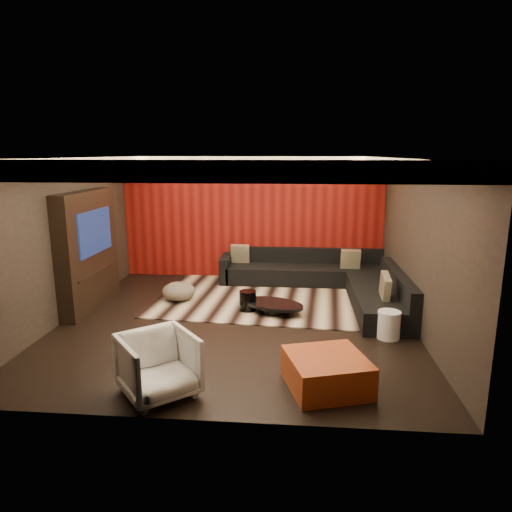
# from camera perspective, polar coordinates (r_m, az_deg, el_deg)

# --- Properties ---
(floor) EXTENTS (6.00, 6.00, 0.02)m
(floor) POSITION_cam_1_polar(r_m,az_deg,el_deg) (8.02, -2.54, -8.32)
(floor) COLOR black
(floor) RESTS_ON ground
(ceiling) EXTENTS (6.00, 6.00, 0.02)m
(ceiling) POSITION_cam_1_polar(r_m,az_deg,el_deg) (7.48, -2.75, 12.27)
(ceiling) COLOR silver
(ceiling) RESTS_ON ground
(wall_back) EXTENTS (6.00, 0.02, 2.80)m
(wall_back) POSITION_cam_1_polar(r_m,az_deg,el_deg) (10.58, -0.48, 4.75)
(wall_back) COLOR black
(wall_back) RESTS_ON ground
(wall_left) EXTENTS (0.02, 6.00, 2.80)m
(wall_left) POSITION_cam_1_polar(r_m,az_deg,el_deg) (8.56, -23.05, 1.83)
(wall_left) COLOR black
(wall_left) RESTS_ON ground
(wall_right) EXTENTS (0.02, 6.00, 2.80)m
(wall_right) POSITION_cam_1_polar(r_m,az_deg,el_deg) (7.82, 19.79, 1.15)
(wall_right) COLOR black
(wall_right) RESTS_ON ground
(red_feature_wall) EXTENTS (5.98, 0.05, 2.78)m
(red_feature_wall) POSITION_cam_1_polar(r_m,az_deg,el_deg) (10.54, -0.50, 4.72)
(red_feature_wall) COLOR #6B0C0A
(red_feature_wall) RESTS_ON ground
(soffit_back) EXTENTS (6.00, 0.60, 0.22)m
(soffit_back) POSITION_cam_1_polar(r_m,az_deg,el_deg) (10.17, -0.66, 11.73)
(soffit_back) COLOR silver
(soffit_back) RESTS_ON ground
(soffit_front) EXTENTS (6.00, 0.60, 0.22)m
(soffit_front) POSITION_cam_1_polar(r_m,az_deg,el_deg) (4.83, -7.12, 10.52)
(soffit_front) COLOR silver
(soffit_front) RESTS_ON ground
(soffit_left) EXTENTS (0.60, 4.80, 0.22)m
(soffit_left) POSITION_cam_1_polar(r_m,az_deg,el_deg) (8.29, -21.91, 10.60)
(soffit_left) COLOR silver
(soffit_left) RESTS_ON ground
(soffit_right) EXTENTS (0.60, 4.80, 0.22)m
(soffit_right) POSITION_cam_1_polar(r_m,az_deg,el_deg) (7.61, 18.23, 10.77)
(soffit_right) COLOR silver
(soffit_right) RESTS_ON ground
(cove_back) EXTENTS (4.80, 0.08, 0.04)m
(cove_back) POSITION_cam_1_polar(r_m,az_deg,el_deg) (9.83, -0.86, 11.17)
(cove_back) COLOR #FFD899
(cove_back) RESTS_ON ground
(cove_front) EXTENTS (4.80, 0.08, 0.04)m
(cove_front) POSITION_cam_1_polar(r_m,az_deg,el_deg) (5.16, -6.30, 9.68)
(cove_front) COLOR #FFD899
(cove_front) RESTS_ON ground
(cove_left) EXTENTS (0.08, 4.80, 0.04)m
(cove_left) POSITION_cam_1_polar(r_m,az_deg,el_deg) (8.15, -19.69, 10.12)
(cove_left) COLOR #FFD899
(cove_left) RESTS_ON ground
(cove_right) EXTENTS (0.08, 4.80, 0.04)m
(cove_right) POSITION_cam_1_polar(r_m,az_deg,el_deg) (7.54, 15.63, 10.24)
(cove_right) COLOR #FFD899
(cove_right) RESTS_ON ground
(tv_surround) EXTENTS (0.30, 2.00, 2.20)m
(tv_surround) POSITION_cam_1_polar(r_m,az_deg,el_deg) (9.07, -20.24, 0.69)
(tv_surround) COLOR black
(tv_surround) RESTS_ON ground
(tv_screen) EXTENTS (0.04, 1.30, 0.80)m
(tv_screen) POSITION_cam_1_polar(r_m,az_deg,el_deg) (8.94, -19.49, 2.87)
(tv_screen) COLOR black
(tv_screen) RESTS_ON ground
(tv_shelf) EXTENTS (0.04, 1.60, 0.04)m
(tv_shelf) POSITION_cam_1_polar(r_m,az_deg,el_deg) (9.09, -19.14, -1.79)
(tv_shelf) COLOR black
(tv_shelf) RESTS_ON ground
(rug) EXTENTS (4.21, 3.28, 0.02)m
(rug) POSITION_cam_1_polar(r_m,az_deg,el_deg) (9.26, 0.27, -5.25)
(rug) COLOR #CCB495
(rug) RESTS_ON floor
(coffee_table) EXTENTS (1.51, 1.51, 0.19)m
(coffee_table) POSITION_cam_1_polar(r_m,az_deg,el_deg) (8.37, 2.21, -6.47)
(coffee_table) COLOR black
(coffee_table) RESTS_ON rug
(drum_stool) EXTENTS (0.41, 0.41, 0.37)m
(drum_stool) POSITION_cam_1_polar(r_m,az_deg,el_deg) (8.47, -1.03, -5.60)
(drum_stool) COLOR black
(drum_stool) RESTS_ON rug
(striped_pouf) EXTENTS (0.82, 0.82, 0.36)m
(striped_pouf) POSITION_cam_1_polar(r_m,az_deg,el_deg) (9.18, -9.64, -4.37)
(striped_pouf) COLOR #C2AF97
(striped_pouf) RESTS_ON rug
(white_side_table) EXTENTS (0.41, 0.41, 0.45)m
(white_side_table) POSITION_cam_1_polar(r_m,az_deg,el_deg) (7.57, 16.25, -8.26)
(white_side_table) COLOR white
(white_side_table) RESTS_ON floor
(orange_ottoman) EXTENTS (1.16, 1.16, 0.41)m
(orange_ottoman) POSITION_cam_1_polar(r_m,az_deg,el_deg) (5.92, 8.82, -14.15)
(orange_ottoman) COLOR #A44815
(orange_ottoman) RESTS_ON floor
(armchair) EXTENTS (1.17, 1.18, 0.77)m
(armchair) POSITION_cam_1_polar(r_m,az_deg,el_deg) (5.74, -12.09, -13.22)
(armchair) COLOR silver
(armchair) RESTS_ON floor
(sectional_sofa) EXTENTS (3.65, 3.50, 0.75)m
(sectional_sofa) POSITION_cam_1_polar(r_m,az_deg,el_deg) (9.67, 9.18, -3.07)
(sectional_sofa) COLOR black
(sectional_sofa) RESTS_ON floor
(throw_pillows) EXTENTS (3.09, 2.77, 0.50)m
(throw_pillows) POSITION_cam_1_polar(r_m,az_deg,el_deg) (9.49, 7.92, -1.09)
(throw_pillows) COLOR beige
(throw_pillows) RESTS_ON sectional_sofa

